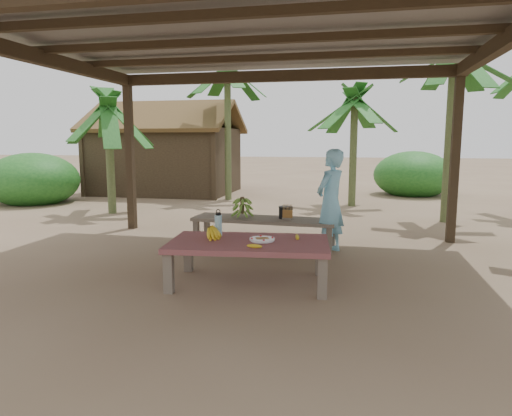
% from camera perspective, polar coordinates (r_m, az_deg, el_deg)
% --- Properties ---
extents(ground, '(80.00, 80.00, 0.00)m').
position_cam_1_polar(ground, '(5.83, -0.62, -7.86)').
color(ground, brown).
rests_on(ground, ground).
extents(pavilion, '(6.60, 5.60, 2.95)m').
position_cam_1_polar(pavilion, '(5.70, -0.84, 20.02)').
color(pavilion, black).
rests_on(pavilion, ground).
extents(work_table, '(1.89, 1.18, 0.50)m').
position_cam_1_polar(work_table, '(5.22, -0.89, -4.85)').
color(work_table, brown).
rests_on(work_table, ground).
extents(bench, '(2.23, 0.72, 0.45)m').
position_cam_1_polar(bench, '(7.03, 0.99, -1.72)').
color(bench, brown).
rests_on(bench, ground).
extents(ripe_banana_bunch, '(0.30, 0.27, 0.16)m').
position_cam_1_polar(ripe_banana_bunch, '(5.33, -5.91, -3.01)').
color(ripe_banana_bunch, yellow).
rests_on(ripe_banana_bunch, work_table).
extents(plate, '(0.29, 0.29, 0.04)m').
position_cam_1_polar(plate, '(5.20, 0.77, -3.96)').
color(plate, white).
rests_on(plate, work_table).
extents(loose_banana_front, '(0.17, 0.14, 0.04)m').
position_cam_1_polar(loose_banana_front, '(4.87, -0.19, -4.78)').
color(loose_banana_front, yellow).
rests_on(loose_banana_front, work_table).
extents(loose_banana_side, '(0.09, 0.16, 0.04)m').
position_cam_1_polar(loose_banana_side, '(5.33, 5.18, -3.64)').
color(loose_banana_side, yellow).
rests_on(loose_banana_side, work_table).
extents(water_flask, '(0.09, 0.09, 0.32)m').
position_cam_1_polar(water_flask, '(5.50, -4.72, -2.07)').
color(water_flask, '#3B9BBA').
rests_on(water_flask, work_table).
extents(green_banana_stalk, '(0.31, 0.31, 0.33)m').
position_cam_1_polar(green_banana_stalk, '(7.09, -1.72, 0.19)').
color(green_banana_stalk, '#598C2D').
rests_on(green_banana_stalk, bench).
extents(cooking_pot, '(0.21, 0.21, 0.18)m').
position_cam_1_polar(cooking_pot, '(6.99, 3.73, -0.59)').
color(cooking_pot, black).
rests_on(cooking_pot, bench).
extents(skewer_rack, '(0.18, 0.09, 0.24)m').
position_cam_1_polar(skewer_rack, '(6.87, 3.97, -0.49)').
color(skewer_rack, '#A57F47').
rests_on(skewer_rack, bench).
extents(woman, '(0.59, 0.66, 1.52)m').
position_cam_1_polar(woman, '(6.72, 9.29, 0.84)').
color(woman, '#73BBDA').
rests_on(woman, ground).
extents(hut, '(4.40, 3.43, 2.85)m').
position_cam_1_polar(hut, '(14.63, -11.06, 6.22)').
color(hut, black).
rests_on(hut, ground).
extents(banana_plant_ne, '(1.80, 1.80, 3.58)m').
position_cam_1_polar(banana_plant_ne, '(9.98, 23.52, 16.08)').
color(banana_plant_ne, '#596638').
rests_on(banana_plant_ne, ground).
extents(banana_plant_n, '(1.80, 1.80, 2.87)m').
position_cam_1_polar(banana_plant_n, '(11.66, 12.22, 11.97)').
color(banana_plant_n, '#596638').
rests_on(banana_plant_n, ground).
extents(banana_plant_nw, '(1.80, 1.80, 3.81)m').
position_cam_1_polar(banana_plant_nw, '(12.75, -3.60, 15.94)').
color(banana_plant_nw, '#596638').
rests_on(banana_plant_nw, ground).
extents(banana_plant_w, '(1.80, 1.80, 2.58)m').
position_cam_1_polar(banana_plant_w, '(10.73, -18.00, 10.57)').
color(banana_plant_w, '#596638').
rests_on(banana_plant_w, ground).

